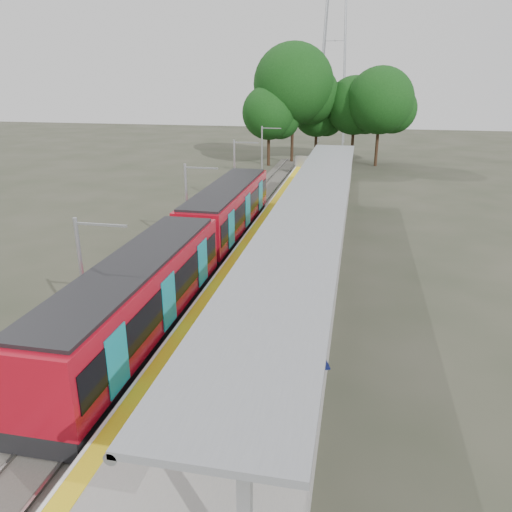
{
  "coord_description": "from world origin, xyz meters",
  "views": [
    {
      "loc": [
        3.57,
        -8.71,
        10.2
      ],
      "look_at": [
        -0.79,
        12.74,
        2.3
      ],
      "focal_mm": 35.0,
      "sensor_mm": 36.0,
      "label": 1
    }
  ],
  "objects_px": {
    "info_pillar_far": "(301,226)",
    "litter_bin": "(293,283)",
    "train": "(193,243)",
    "bench_far": "(335,185)",
    "info_pillar_near": "(250,386)",
    "bench_near": "(315,354)",
    "bench_mid": "(312,268)"
  },
  "relations": [
    {
      "from": "bench_mid",
      "to": "info_pillar_far",
      "type": "bearing_deg",
      "value": 123.35
    },
    {
      "from": "info_pillar_far",
      "to": "litter_bin",
      "type": "distance_m",
      "value": 7.91
    },
    {
      "from": "info_pillar_far",
      "to": "bench_near",
      "type": "bearing_deg",
      "value": -79.16
    },
    {
      "from": "bench_near",
      "to": "info_pillar_near",
      "type": "bearing_deg",
      "value": -140.81
    },
    {
      "from": "bench_near",
      "to": "litter_bin",
      "type": "bearing_deg",
      "value": 85.28
    },
    {
      "from": "bench_far",
      "to": "info_pillar_near",
      "type": "relative_size",
      "value": 0.88
    },
    {
      "from": "train",
      "to": "litter_bin",
      "type": "xyz_separation_m",
      "value": [
        5.61,
        -2.9,
        -0.54
      ]
    },
    {
      "from": "train",
      "to": "bench_near",
      "type": "height_order",
      "value": "train"
    },
    {
      "from": "train",
      "to": "bench_near",
      "type": "xyz_separation_m",
      "value": [
        7.11,
        -8.85,
        -0.5
      ]
    },
    {
      "from": "bench_far",
      "to": "bench_near",
      "type": "bearing_deg",
      "value": -83.89
    },
    {
      "from": "bench_mid",
      "to": "bench_far",
      "type": "bearing_deg",
      "value": 111.32
    },
    {
      "from": "train",
      "to": "info_pillar_near",
      "type": "xyz_separation_m",
      "value": [
        5.48,
        -11.46,
        -0.21
      ]
    },
    {
      "from": "train",
      "to": "bench_far",
      "type": "distance_m",
      "value": 19.72
    },
    {
      "from": "info_pillar_near",
      "to": "info_pillar_far",
      "type": "bearing_deg",
      "value": 90.12
    },
    {
      "from": "train",
      "to": "info_pillar_near",
      "type": "bearing_deg",
      "value": -64.43
    },
    {
      "from": "bench_mid",
      "to": "info_pillar_near",
      "type": "distance_m",
      "value": 10.55
    },
    {
      "from": "litter_bin",
      "to": "bench_mid",
      "type": "bearing_deg",
      "value": 71.22
    },
    {
      "from": "bench_near",
      "to": "info_pillar_near",
      "type": "xyz_separation_m",
      "value": [
        -1.63,
        -2.61,
        0.29
      ]
    },
    {
      "from": "bench_mid",
      "to": "litter_bin",
      "type": "xyz_separation_m",
      "value": [
        -0.67,
        -1.96,
        -0.04
      ]
    },
    {
      "from": "bench_near",
      "to": "bench_mid",
      "type": "xyz_separation_m",
      "value": [
        -0.83,
        7.91,
        -0.01
      ]
    },
    {
      "from": "bench_far",
      "to": "info_pillar_far",
      "type": "height_order",
      "value": "info_pillar_far"
    },
    {
      "from": "info_pillar_near",
      "to": "litter_bin",
      "type": "xyz_separation_m",
      "value": [
        0.13,
        8.56,
        -0.33
      ]
    },
    {
      "from": "bench_near",
      "to": "bench_mid",
      "type": "bearing_deg",
      "value": 77.15
    },
    {
      "from": "bench_mid",
      "to": "info_pillar_far",
      "type": "distance_m",
      "value": 6.06
    },
    {
      "from": "bench_mid",
      "to": "bench_far",
      "type": "distance_m",
      "value": 19.6
    },
    {
      "from": "info_pillar_far",
      "to": "litter_bin",
      "type": "bearing_deg",
      "value": -83.54
    },
    {
      "from": "litter_bin",
      "to": "train",
      "type": "bearing_deg",
      "value": 152.66
    },
    {
      "from": "bench_near",
      "to": "info_pillar_far",
      "type": "distance_m",
      "value": 13.98
    },
    {
      "from": "info_pillar_near",
      "to": "info_pillar_far",
      "type": "distance_m",
      "value": 16.44
    },
    {
      "from": "bench_near",
      "to": "bench_far",
      "type": "height_order",
      "value": "bench_far"
    },
    {
      "from": "bench_near",
      "to": "info_pillar_near",
      "type": "relative_size",
      "value": 0.83
    },
    {
      "from": "bench_mid",
      "to": "bench_far",
      "type": "xyz_separation_m",
      "value": [
        0.1,
        19.6,
        0.05
      ]
    }
  ]
}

